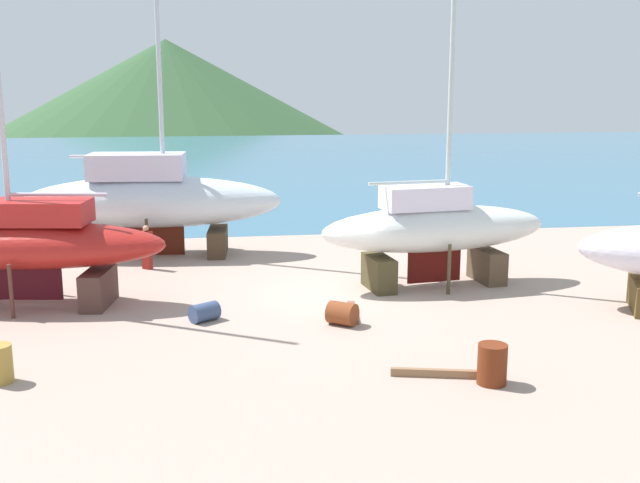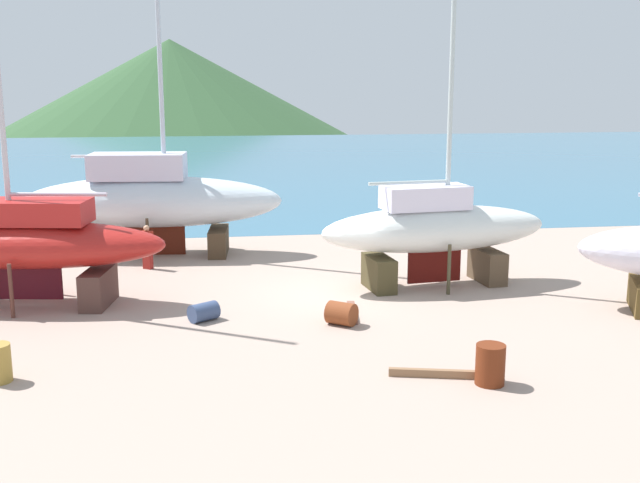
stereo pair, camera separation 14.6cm
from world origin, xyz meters
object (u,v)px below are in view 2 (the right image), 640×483
(sailboat_mid_port, at_px, (151,199))
(barrel_by_slipway, at_px, (490,365))
(worker, at_px, (147,246))
(barrel_ochre, at_px, (204,312))
(sailboat_small_center, at_px, (27,244))
(sailboat_large_starboard, at_px, (435,228))
(barrel_tipped_left, at_px, (341,313))

(sailboat_mid_port, distance_m, barrel_by_slipway, 17.16)
(worker, height_order, barrel_ochre, worker)
(sailboat_small_center, height_order, sailboat_large_starboard, sailboat_small_center)
(sailboat_mid_port, xyz_separation_m, barrel_ochre, (2.05, -9.03, -1.97))
(sailboat_large_starboard, relative_size, barrel_by_slipway, 13.00)
(worker, relative_size, barrel_ochre, 2.00)
(sailboat_mid_port, height_order, barrel_ochre, sailboat_mid_port)
(barrel_tipped_left, bearing_deg, barrel_ochre, 166.86)
(barrel_by_slipway, bearing_deg, worker, 124.87)
(worker, xyz_separation_m, barrel_by_slipway, (8.63, -12.39, -0.38))
(barrel_ochre, xyz_separation_m, barrel_by_slipway, (6.54, -5.72, 0.20))
(barrel_tipped_left, distance_m, barrel_ochre, 4.00)
(barrel_ochre, height_order, barrel_by_slipway, barrel_by_slipway)
(barrel_tipped_left, height_order, barrel_by_slipway, barrel_by_slipway)
(sailboat_small_center, height_order, worker, sailboat_small_center)
(barrel_tipped_left, xyz_separation_m, barrel_by_slipway, (2.65, -4.81, 0.14))
(barrel_tipped_left, bearing_deg, barrel_by_slipway, -61.18)
(sailboat_mid_port, height_order, worker, sailboat_mid_port)
(barrel_ochre, bearing_deg, worker, 107.42)
(sailboat_large_starboard, height_order, sailboat_mid_port, sailboat_mid_port)
(barrel_ochre, bearing_deg, sailboat_large_starboard, 20.74)
(sailboat_large_starboard, relative_size, worker, 7.49)
(sailboat_small_center, bearing_deg, worker, -118.35)
(sailboat_mid_port, xyz_separation_m, worker, (-0.04, -2.36, -1.39))
(worker, height_order, barrel_tipped_left, worker)
(sailboat_mid_port, distance_m, barrel_ochre, 9.46)
(sailboat_small_center, height_order, barrel_by_slipway, sailboat_small_center)
(barrel_by_slipway, bearing_deg, sailboat_mid_port, 120.22)
(sailboat_small_center, height_order, barrel_tipped_left, sailboat_small_center)
(worker, height_order, barrel_by_slipway, worker)
(sailboat_large_starboard, bearing_deg, worker, 151.94)
(sailboat_mid_port, bearing_deg, sailboat_large_starboard, -27.49)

